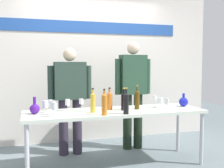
{
  "coord_description": "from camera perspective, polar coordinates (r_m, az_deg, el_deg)",
  "views": [
    {
      "loc": [
        -1.09,
        -3.41,
        1.36
      ],
      "look_at": [
        0.0,
        0.15,
        1.09
      ],
      "focal_mm": 44.02,
      "sensor_mm": 36.0,
      "label": 1
    }
  ],
  "objects": [
    {
      "name": "ground_plane",
      "position": [
        3.83,
        0.68,
        -16.57
      ],
      "size": [
        10.0,
        10.0,
        0.0
      ],
      "primitive_type": "plane",
      "color": "slate"
    },
    {
      "name": "back_wall",
      "position": [
        4.91,
        -4.19,
        5.87
      ],
      "size": [
        4.49,
        0.11,
        3.0
      ],
      "color": "silver",
      "rests_on": "ground"
    },
    {
      "name": "display_table",
      "position": [
        3.64,
        0.69,
        -6.37
      ],
      "size": [
        2.36,
        0.71,
        0.75
      ],
      "color": "silver",
      "rests_on": "ground"
    },
    {
      "name": "decanter_blue_left",
      "position": [
        3.5,
        -15.76,
        -4.9
      ],
      "size": [
        0.12,
        0.12,
        0.21
      ],
      "color": "#4B1892",
      "rests_on": "display_table"
    },
    {
      "name": "decanter_blue_right",
      "position": [
        4.1,
        14.62,
        -3.56
      ],
      "size": [
        0.13,
        0.13,
        0.19
      ],
      "color": "#1A21BF",
      "rests_on": "display_table"
    },
    {
      "name": "presenter_left",
      "position": [
        4.13,
        -8.7,
        -1.98
      ],
      "size": [
        0.65,
        0.22,
        1.59
      ],
      "color": "#312939",
      "rests_on": "ground"
    },
    {
      "name": "presenter_right",
      "position": [
        4.38,
        4.36,
        -0.85
      ],
      "size": [
        0.59,
        0.22,
        1.71
      ],
      "color": "black",
      "rests_on": "ground"
    },
    {
      "name": "wine_bottle_0",
      "position": [
        3.28,
        -1.61,
        -4.09
      ],
      "size": [
        0.07,
        0.07,
        0.32
      ],
      "color": "orange",
      "rests_on": "display_table"
    },
    {
      "name": "wine_bottle_1",
      "position": [
        3.68,
        -0.52,
        -3.36
      ],
      "size": [
        0.07,
        0.07,
        0.3
      ],
      "color": "#CE6622",
      "rests_on": "display_table"
    },
    {
      "name": "wine_bottle_2",
      "position": [
        3.36,
        2.95,
        -3.88
      ],
      "size": [
        0.07,
        0.07,
        0.33
      ],
      "color": "black",
      "rests_on": "display_table"
    },
    {
      "name": "wine_bottle_3",
      "position": [
        3.74,
        5.23,
        -3.14
      ],
      "size": [
        0.07,
        0.07,
        0.33
      ],
      "color": "#4E360E",
      "rests_on": "display_table"
    },
    {
      "name": "wine_bottle_4",
      "position": [
        3.48,
        -4.0,
        -3.67
      ],
      "size": [
        0.06,
        0.06,
        0.31
      ],
      "color": "gold",
      "rests_on": "display_table"
    },
    {
      "name": "wine_bottle_5",
      "position": [
        3.64,
        2.43,
        -3.5
      ],
      "size": [
        0.07,
        0.07,
        0.3
      ],
      "color": "black",
      "rests_on": "display_table"
    },
    {
      "name": "wine_glass_left_0",
      "position": [
        3.24,
        -11.88,
        -4.66
      ],
      "size": [
        0.06,
        0.06,
        0.16
      ],
      "color": "white",
      "rests_on": "display_table"
    },
    {
      "name": "wine_glass_left_1",
      "position": [
        3.66,
        -6.42,
        -3.7
      ],
      "size": [
        0.06,
        0.06,
        0.15
      ],
      "color": "white",
      "rests_on": "display_table"
    },
    {
      "name": "wine_glass_left_2",
      "position": [
        3.7,
        -12.74,
        -3.76
      ],
      "size": [
        0.06,
        0.06,
        0.14
      ],
      "color": "white",
      "rests_on": "display_table"
    },
    {
      "name": "wine_glass_left_3",
      "position": [
        3.4,
        -12.24,
        -4.34
      ],
      "size": [
        0.07,
        0.07,
        0.16
      ],
      "color": "white",
      "rests_on": "display_table"
    },
    {
      "name": "wine_glass_left_4",
      "position": [
        3.62,
        -9.23,
        -3.82
      ],
      "size": [
        0.06,
        0.06,
        0.16
      ],
      "color": "white",
      "rests_on": "display_table"
    },
    {
      "name": "wine_glass_left_5",
      "position": [
        3.57,
        -13.67,
        -4.1
      ],
      "size": [
        0.07,
        0.07,
        0.15
      ],
      "color": "white",
      "rests_on": "display_table"
    },
    {
      "name": "wine_glass_right_0",
      "position": [
        3.9,
        10.09,
        -3.45
      ],
      "size": [
        0.06,
        0.06,
        0.14
      ],
      "color": "white",
      "rests_on": "display_table"
    },
    {
      "name": "wine_glass_right_1",
      "position": [
        3.69,
        11.37,
        -3.62
      ],
      "size": [
        0.06,
        0.06,
        0.16
      ],
      "color": "white",
      "rests_on": "display_table"
    },
    {
      "name": "wine_glass_right_2",
      "position": [
        3.92,
        8.88,
        -3.12
      ],
      "size": [
        0.06,
        0.06,
        0.16
      ],
      "color": "white",
      "rests_on": "display_table"
    }
  ]
}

